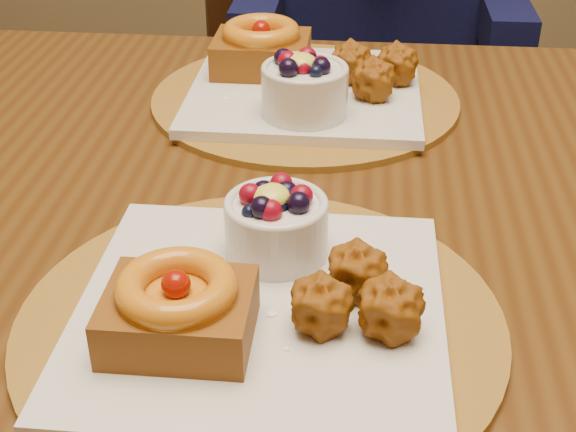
# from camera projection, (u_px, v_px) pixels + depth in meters

# --- Properties ---
(dining_table) EXTENTS (1.60, 0.90, 0.76)m
(dining_table) POSITION_uv_depth(u_px,v_px,m) (288.00, 251.00, 0.85)
(dining_table) COLOR #3E210B
(dining_table) RESTS_ON ground
(place_setting_near) EXTENTS (0.38, 0.38, 0.08)m
(place_setting_near) POSITION_uv_depth(u_px,v_px,m) (258.00, 297.00, 0.62)
(place_setting_near) COLOR brown
(place_setting_near) RESTS_ON dining_table
(place_setting_far) EXTENTS (0.38, 0.38, 0.09)m
(place_setting_far) POSITION_uv_depth(u_px,v_px,m) (302.00, 81.00, 0.98)
(place_setting_far) COLOR brown
(place_setting_far) RESTS_ON dining_table
(chair_far) EXTENTS (0.53, 0.53, 0.85)m
(chair_far) POSITION_uv_depth(u_px,v_px,m) (322.00, 123.00, 1.62)
(chair_far) COLOR black
(chair_far) RESTS_ON ground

